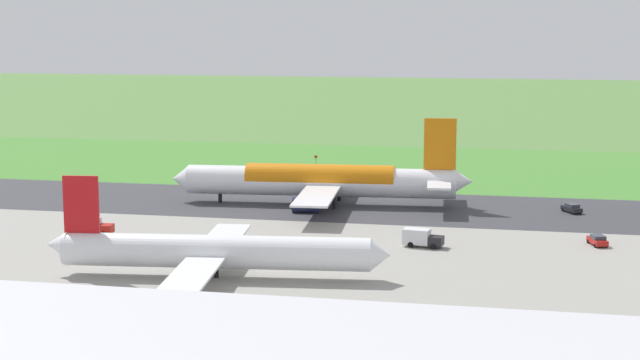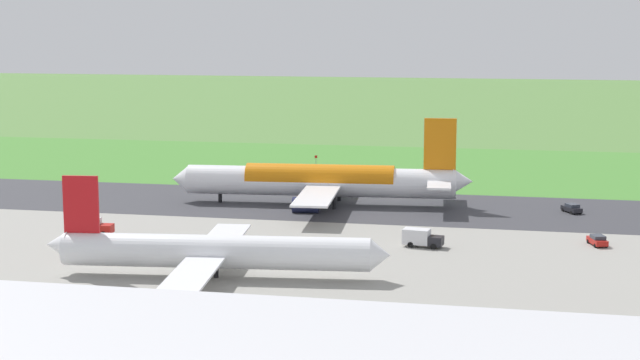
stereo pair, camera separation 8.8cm
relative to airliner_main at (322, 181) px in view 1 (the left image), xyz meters
The scene contains 12 objects.
ground_plane 14.80m from the airliner_main, behind, with size 800.00×800.00×0.00m, color #547F3D.
runway_asphalt 14.79m from the airliner_main, behind, with size 600.00×30.44×0.06m, color #38383D.
apron_concrete 53.76m from the airliner_main, 105.30° to the left, with size 440.00×110.00×0.05m, color gray.
grass_verge_foreground 46.38m from the airliner_main, 107.84° to the right, with size 600.00×80.00×0.04m, color #478534.
airliner_main is the anchor object (origin of this frame).
airliner_parked_mid 52.26m from the airliner_main, 85.98° to the left, with size 44.55×36.53×13.00m.
service_truck_baggage 43.47m from the airliner_main, 46.94° to the left, with size 5.98×2.76×2.65m.
service_car_followme 43.54m from the airliner_main, behind, with size 3.57×4.55×1.62m.
service_truck_fuel 36.16m from the airliner_main, 124.86° to the left, with size 6.07×3.10×2.65m.
service_car_ops 51.65m from the airliner_main, 152.73° to the left, with size 2.93×4.54×1.62m.
no_stopping_sign 47.25m from the airliner_main, 77.00° to the right, with size 0.60×0.10×2.46m.
traffic_cone_orange 45.86m from the airliner_main, 68.75° to the right, with size 0.40×0.40×0.55m, color orange.
Camera 1 is at (-19.45, 168.32, 32.46)m, focal length 54.87 mm.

